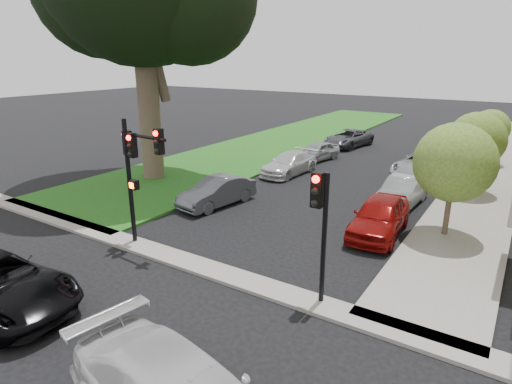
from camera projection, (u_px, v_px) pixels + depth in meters
The scene contains 17 objects.
ground at pixel (167, 297), 12.94m from camera, with size 140.00×140.00×0.00m, color black.
grass_strip at pixel (288, 140), 36.78m from camera, with size 8.00×44.00×0.12m, color #185E10.
sidewalk_right at pixel (494, 164), 28.65m from camera, with size 3.50×44.00×0.12m, color #A09F9B.
sidewalk_cross at pixel (208, 269), 14.52m from camera, with size 60.00×1.00×0.12m, color #A09F9B.
small_tree_a at pixel (455, 163), 16.35m from camera, with size 3.07×3.07×4.60m.
small_tree_b at pixel (476, 140), 21.82m from camera, with size 2.86×2.86×4.29m.
small_tree_c at pixel (490, 128), 27.88m from camera, with size 2.45×2.45×3.68m.
traffic_signal_main at pixel (135, 161), 15.47m from camera, with size 2.36×0.61×4.84m.
traffic_signal_secondary at pixel (321, 214), 11.81m from camera, with size 0.50×0.40×4.00m.
car_parked_0 at pixel (380, 216), 17.29m from camera, with size 1.84×4.56×1.55m, color maroon.
car_parked_1 at pixel (402, 192), 20.64m from camera, with size 1.47×4.22×1.39m, color #999BA0.
car_parked_2 at pixel (424, 165), 25.55m from camera, with size 2.51×5.44×1.51m, color #999BA0.
car_parked_3 at pixel (440, 154), 28.86m from camera, with size 1.54×3.83×1.30m, color maroon.
car_parked_5 at pixel (217, 192), 20.68m from camera, with size 1.45×4.17×1.37m, color #3F4247.
car_parked_6 at pixel (289, 164), 26.19m from camera, with size 1.84×4.53×1.31m, color silver.
car_parked_7 at pixel (317, 151), 29.62m from camera, with size 1.53×3.80×1.29m, color #999BA0.
car_parked_8 at pixel (348, 138), 34.15m from camera, with size 2.25×4.87×1.35m, color #3F4247.
Camera 1 is at (8.43, -8.07, 6.97)m, focal length 30.00 mm.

